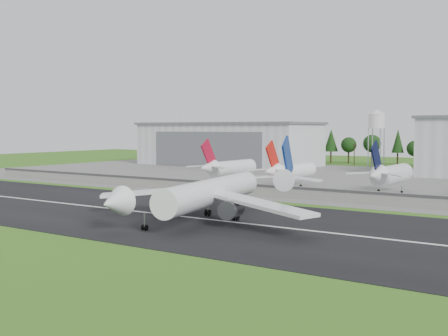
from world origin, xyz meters
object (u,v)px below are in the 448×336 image
Objects in this scene: main_airliner at (210,198)px; parked_jet_red_b at (289,171)px; parked_jet_navy at (389,175)px; parked_jet_red_a at (227,168)px.

parked_jet_red_b is at bearing -88.87° from main_airliner.
main_airliner is 1.88× the size of parked_jet_navy.
main_airliner is at bearing -104.98° from parked_jet_navy.
parked_jet_red_b is 1.00× the size of parked_jet_navy.
parked_jet_red_a is 57.79m from parked_jet_navy.
parked_jet_navy is at bearing -116.70° from main_airliner.
parked_jet_red_a is (-39.86, 66.97, 1.15)m from main_airliner.
parked_jet_red_a is at bearing 179.93° from parked_jet_red_b.
parked_jet_red_b is at bearing -0.07° from parked_jet_red_a.
main_airliner reaches higher than parked_jet_red_b.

